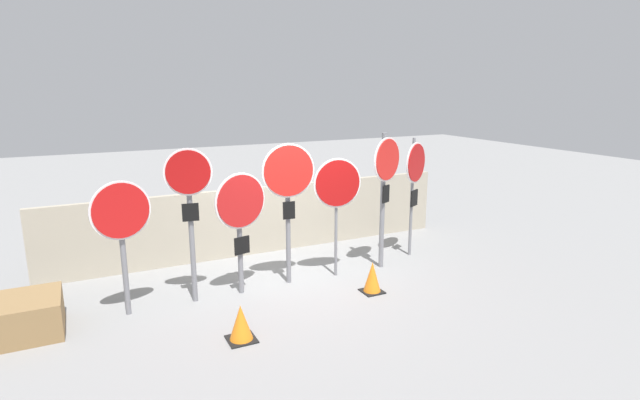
{
  "coord_description": "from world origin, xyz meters",
  "views": [
    {
      "loc": [
        -3.24,
        -7.71,
        3.37
      ],
      "look_at": [
        0.55,
        0.0,
        1.39
      ],
      "focal_mm": 28.0,
      "sensor_mm": 36.0,
      "label": 1
    }
  ],
  "objects": [
    {
      "name": "fence_back",
      "position": [
        0.0,
        1.63,
        0.69
      ],
      "size": [
        8.34,
        0.12,
        1.37
      ],
      "color": "#A89E89",
      "rests_on": "ground"
    },
    {
      "name": "traffic_cone_1",
      "position": [
        0.97,
        -1.12,
        0.26
      ],
      "size": [
        0.35,
        0.35,
        0.53
      ],
      "color": "black",
      "rests_on": "ground"
    },
    {
      "name": "stop_sign_2",
      "position": [
        -0.98,
        -0.23,
        1.39
      ],
      "size": [
        0.89,
        0.25,
        2.03
      ],
      "rotation": [
        0.0,
        0.0,
        0.24
      ],
      "color": "slate",
      "rests_on": "ground"
    },
    {
      "name": "stop_sign_6",
      "position": [
        2.68,
        0.11,
        1.71
      ],
      "size": [
        0.71,
        0.41,
        2.38
      ],
      "rotation": [
        0.0,
        0.0,
        0.5
      ],
      "color": "slate",
      "rests_on": "ground"
    },
    {
      "name": "stop_sign_4",
      "position": [
        0.78,
        -0.23,
        1.62
      ],
      "size": [
        0.87,
        0.15,
        2.15
      ],
      "rotation": [
        0.0,
        0.0,
        -0.12
      ],
      "color": "slate",
      "rests_on": "ground"
    },
    {
      "name": "ground_plane",
      "position": [
        0.0,
        0.0,
        0.0
      ],
      "size": [
        40.0,
        40.0,
        0.0
      ],
      "primitive_type": "plane",
      "color": "gray"
    },
    {
      "name": "storage_crate",
      "position": [
        -4.14,
        -0.24,
        0.26
      ],
      "size": [
        1.03,
        0.95,
        0.53
      ],
      "color": "olive",
      "rests_on": "ground"
    },
    {
      "name": "traffic_cone_0",
      "position": [
        -1.47,
        -1.71,
        0.25
      ],
      "size": [
        0.38,
        0.38,
        0.5
      ],
      "color": "black",
      "rests_on": "ground"
    },
    {
      "name": "stop_sign_5",
      "position": [
        1.78,
        -0.21,
        1.73
      ],
      "size": [
        0.75,
        0.35,
        2.54
      ],
      "rotation": [
        0.0,
        0.0,
        0.42
      ],
      "color": "slate",
      "rests_on": "ground"
    },
    {
      "name": "stop_sign_1",
      "position": [
        -1.76,
        -0.2,
        1.71
      ],
      "size": [
        0.72,
        0.18,
        2.46
      ],
      "rotation": [
        0.0,
        0.0,
        -0.14
      ],
      "color": "slate",
      "rests_on": "ground"
    },
    {
      "name": "stop_sign_3",
      "position": [
        -0.11,
        -0.16,
        1.74
      ],
      "size": [
        0.91,
        0.17,
        2.45
      ],
      "rotation": [
        0.0,
        0.0,
        -0.09
      ],
      "color": "slate",
      "rests_on": "ground"
    },
    {
      "name": "stop_sign_0",
      "position": [
        -2.75,
        -0.24,
        1.44
      ],
      "size": [
        0.86,
        0.22,
        2.06
      ],
      "rotation": [
        0.0,
        0.0,
        0.21
      ],
      "color": "slate",
      "rests_on": "ground"
    }
  ]
}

